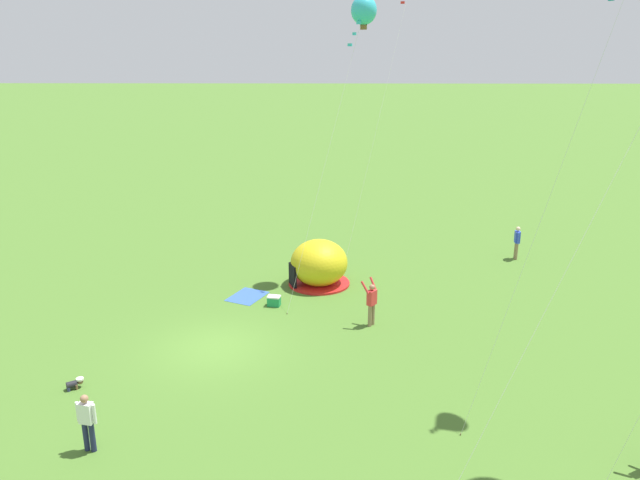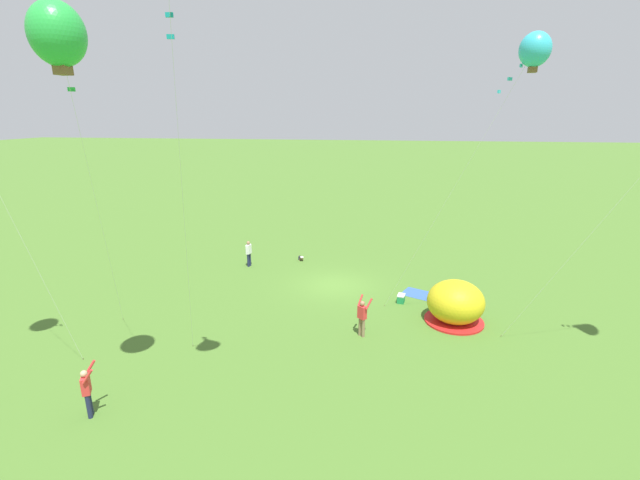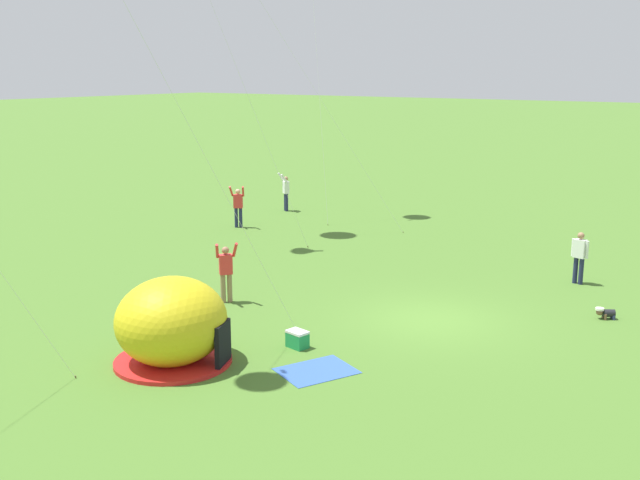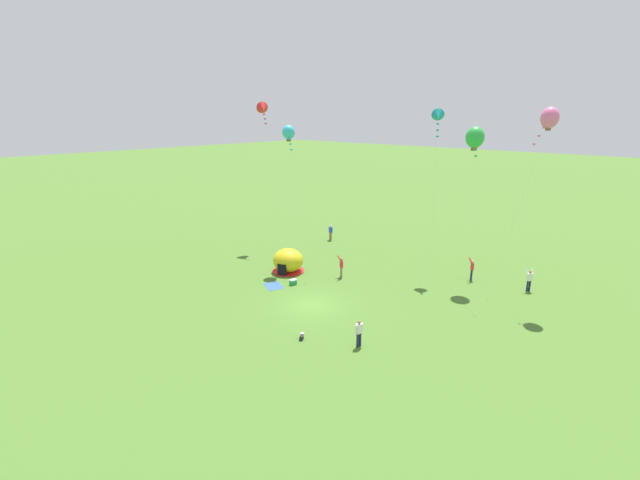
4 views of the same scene
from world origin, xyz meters
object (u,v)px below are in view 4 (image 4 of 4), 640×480
object	(u,v)px
popup_tent	(288,261)
kite_pink	(550,118)
person_far_back	(472,268)
person_center_field	(359,332)
cooler_box	(293,282)
kite_red	(263,109)
kite_green	(475,137)
toddler_crawling	(302,336)
kite_teal	(438,117)
person_watching_sky	(331,232)
person_flying_kite	(529,279)
kite_cyan	(289,132)
person_arms_raised	(341,266)

from	to	relation	value
popup_tent	kite_pink	distance (m)	22.77
person_far_back	person_center_field	world-z (taller)	person_far_back
cooler_box	kite_red	world-z (taller)	kite_red
kite_green	kite_red	size ratio (longest dim) A/B	0.86
toddler_crawling	kite_pink	xyz separation A→B (m)	(8.22, 15.96, 13.00)
kite_teal	kite_red	world-z (taller)	kite_red
person_watching_sky	kite_green	distance (m)	19.15
popup_tent	kite_pink	xyz separation A→B (m)	(17.38, 8.23, 12.19)
kite_teal	kite_pink	world-z (taller)	kite_pink
toddler_crawling	person_center_field	world-z (taller)	person_center_field
person_far_back	kite_red	xyz separation A→B (m)	(-20.95, -4.20, 12.93)
person_flying_kite	kite_cyan	size ratio (longest dim) A/B	0.15
cooler_box	person_far_back	world-z (taller)	person_far_back
person_center_field	kite_cyan	size ratio (longest dim) A/B	0.14
person_arms_raised	kite_pink	bearing A→B (deg)	25.14
person_arms_raised	kite_teal	world-z (taller)	kite_teal
popup_tent	person_center_field	world-z (taller)	popup_tent
cooler_box	person_arms_raised	distance (m)	4.45
person_arms_raised	kite_cyan	distance (m)	12.41
kite_green	kite_red	world-z (taller)	kite_red
person_flying_kite	person_watching_sky	bearing A→B (deg)	178.66
kite_red	kite_pink	bearing A→B (deg)	7.86
toddler_crawling	person_arms_raised	world-z (taller)	person_arms_raised
person_arms_raised	person_center_field	distance (m)	11.44
cooler_box	person_watching_sky	distance (m)	13.41
person_far_back	kite_pink	xyz separation A→B (m)	(4.47, -0.69, 12.18)
popup_tent	cooler_box	xyz separation A→B (m)	(2.49, -1.86, -0.78)
kite_pink	person_center_field	bearing A→B (deg)	-109.47
toddler_crawling	popup_tent	bearing A→B (deg)	139.82
person_watching_sky	kite_teal	xyz separation A→B (m)	(12.59, -1.47, 12.25)
kite_teal	kite_cyan	distance (m)	12.54
person_far_back	kite_teal	size ratio (longest dim) A/B	0.14
kite_red	kite_pink	size ratio (longest dim) A/B	1.05
cooler_box	person_far_back	bearing A→B (deg)	45.98
toddler_crawling	person_center_field	distance (m)	3.66
toddler_crawling	person_arms_raised	xyz separation A→B (m)	(-4.82, 9.84, 0.82)
toddler_crawling	person_flying_kite	world-z (taller)	person_flying_kite
toddler_crawling	person_watching_sky	xyz separation A→B (m)	(-12.77, 17.79, 0.79)
popup_tent	kite_teal	xyz separation A→B (m)	(8.97, 8.58, 12.22)
person_center_field	kite_teal	bearing A→B (deg)	102.89
cooler_box	kite_teal	size ratio (longest dim) A/B	0.04
person_far_back	person_arms_raised	distance (m)	10.95
person_flying_kite	kite_red	distance (m)	28.83
popup_tent	person_center_field	xyz separation A→B (m)	(12.32, -6.07, -0.03)
cooler_box	person_center_field	xyz separation A→B (m)	(9.84, -4.21, 0.74)
toddler_crawling	kite_green	xyz separation A→B (m)	(3.02, 16.35, 11.51)
toddler_crawling	person_center_field	bearing A→B (deg)	27.69
person_arms_raised	toddler_crawling	bearing A→B (deg)	-63.89
person_arms_raised	kite_cyan	world-z (taller)	kite_cyan
kite_teal	popup_tent	bearing A→B (deg)	-136.26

